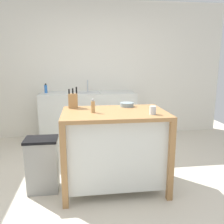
# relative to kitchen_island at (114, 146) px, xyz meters

# --- Properties ---
(ground_plane) EXTENTS (6.42, 6.42, 0.00)m
(ground_plane) POSITION_rel_kitchen_island_xyz_m (-0.20, -0.19, -0.51)
(ground_plane) COLOR beige
(ground_plane) RESTS_ON ground
(wall_back) EXTENTS (5.42, 0.10, 2.60)m
(wall_back) POSITION_rel_kitchen_island_xyz_m (-0.20, 2.17, 0.79)
(wall_back) COLOR silver
(wall_back) RESTS_ON ground
(kitchen_island) EXTENTS (1.16, 0.76, 0.92)m
(kitchen_island) POSITION_rel_kitchen_island_xyz_m (0.00, 0.00, 0.00)
(kitchen_island) COLOR #9E7042
(kitchen_island) RESTS_ON ground
(knife_block) EXTENTS (0.11, 0.09, 0.25)m
(knife_block) POSITION_rel_kitchen_island_xyz_m (-0.46, 0.28, 0.50)
(knife_block) COLOR #AD7F4C
(knife_block) RESTS_ON kitchen_island
(bowl_ceramic_wide) EXTENTS (0.17, 0.17, 0.05)m
(bowl_ceramic_wide) POSITION_rel_kitchen_island_xyz_m (0.19, 0.26, 0.43)
(bowl_ceramic_wide) COLOR gray
(bowl_ceramic_wide) RESTS_ON kitchen_island
(drinking_cup) EXTENTS (0.07, 0.07, 0.09)m
(drinking_cup) POSITION_rel_kitchen_island_xyz_m (0.38, -0.20, 0.45)
(drinking_cup) COLOR silver
(drinking_cup) RESTS_ON kitchen_island
(pepper_grinder) EXTENTS (0.04, 0.04, 0.15)m
(pepper_grinder) POSITION_rel_kitchen_island_xyz_m (-0.24, -0.03, 0.48)
(pepper_grinder) COLOR tan
(pepper_grinder) RESTS_ON kitchen_island
(trash_bin) EXTENTS (0.36, 0.28, 0.63)m
(trash_bin) POSITION_rel_kitchen_island_xyz_m (-0.82, 0.03, -0.20)
(trash_bin) COLOR gray
(trash_bin) RESTS_ON ground
(sink_counter) EXTENTS (1.75, 0.60, 0.90)m
(sink_counter) POSITION_rel_kitchen_island_xyz_m (-0.24, 1.82, -0.06)
(sink_counter) COLOR silver
(sink_counter) RESTS_ON ground
(sink_faucet) EXTENTS (0.02, 0.02, 0.22)m
(sink_faucet) POSITION_rel_kitchen_island_xyz_m (-0.24, 1.96, 0.50)
(sink_faucet) COLOR #B7BCC1
(sink_faucet) RESTS_ON sink_counter
(bottle_dish_soap) EXTENTS (0.05, 0.05, 0.17)m
(bottle_dish_soap) POSITION_rel_kitchen_island_xyz_m (-1.00, 1.86, 0.47)
(bottle_dish_soap) COLOR blue
(bottle_dish_soap) RESTS_ON sink_counter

